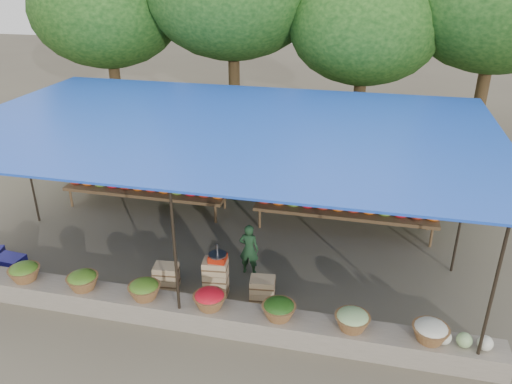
% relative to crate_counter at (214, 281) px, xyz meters
% --- Properties ---
extents(ground, '(60.00, 60.00, 0.00)m').
position_rel_crate_counter_xyz_m(ground, '(-0.30, 1.89, -0.31)').
color(ground, brown).
rests_on(ground, ground).
extents(stone_curb, '(10.60, 0.55, 0.40)m').
position_rel_crate_counter_xyz_m(stone_curb, '(-0.30, -0.86, -0.11)').
color(stone_curb, '#6F6759').
rests_on(stone_curb, ground).
extents(stall_canopy, '(10.80, 6.60, 2.82)m').
position_rel_crate_counter_xyz_m(stall_canopy, '(-0.30, 1.94, 2.37)').
color(stall_canopy, black).
rests_on(stall_canopy, ground).
extents(produce_baskets, '(8.98, 0.58, 0.34)m').
position_rel_crate_counter_xyz_m(produce_baskets, '(-0.40, -0.86, 0.25)').
color(produce_baskets, brown).
rests_on(produce_baskets, stone_curb).
extents(netting_backdrop, '(10.60, 0.06, 2.50)m').
position_rel_crate_counter_xyz_m(netting_backdrop, '(-0.30, 5.04, 0.94)').
color(netting_backdrop, '#204E1B').
rests_on(netting_backdrop, ground).
extents(tree_row, '(16.51, 5.50, 7.12)m').
position_rel_crate_counter_xyz_m(tree_row, '(0.20, 7.97, 4.39)').
color(tree_row, '#372414').
rests_on(tree_row, ground).
extents(fruit_table_left, '(4.21, 0.95, 0.93)m').
position_rel_crate_counter_xyz_m(fruit_table_left, '(-2.80, 3.24, 0.30)').
color(fruit_table_left, '#4A2F1D').
rests_on(fruit_table_left, ground).
extents(fruit_table_right, '(4.21, 0.95, 0.93)m').
position_rel_crate_counter_xyz_m(fruit_table_right, '(2.20, 3.24, 0.30)').
color(fruit_table_right, '#4A2F1D').
rests_on(fruit_table_right, ground).
extents(crate_counter, '(2.39, 0.39, 0.77)m').
position_rel_crate_counter_xyz_m(crate_counter, '(0.00, 0.00, 0.00)').
color(crate_counter, tan).
rests_on(crate_counter, ground).
extents(weighing_scale, '(0.33, 0.33, 0.35)m').
position_rel_crate_counter_xyz_m(weighing_scale, '(0.08, -0.00, 0.54)').
color(weighing_scale, red).
rests_on(weighing_scale, crate_counter).
extents(vendor_seated, '(0.41, 0.28, 1.10)m').
position_rel_crate_counter_xyz_m(vendor_seated, '(0.46, 0.88, 0.24)').
color(vendor_seated, '#1C3E21').
rests_on(vendor_seated, ground).
extents(customer_left, '(1.04, 0.91, 1.80)m').
position_rel_crate_counter_xyz_m(customer_left, '(-3.41, 3.70, 0.59)').
color(customer_left, slate).
rests_on(customer_left, ground).
extents(customer_mid, '(1.01, 0.63, 1.50)m').
position_rel_crate_counter_xyz_m(customer_mid, '(0.44, 4.43, 0.44)').
color(customer_mid, slate).
rests_on(customer_mid, ground).
extents(customer_right, '(0.93, 0.55, 1.48)m').
position_rel_crate_counter_xyz_m(customer_right, '(2.57, 4.10, 0.43)').
color(customer_right, slate).
rests_on(customer_right, ground).
extents(blue_crate_back, '(0.57, 0.43, 0.33)m').
position_rel_crate_counter_xyz_m(blue_crate_back, '(-4.32, -0.16, -0.15)').
color(blue_crate_back, navy).
rests_on(blue_crate_back, ground).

